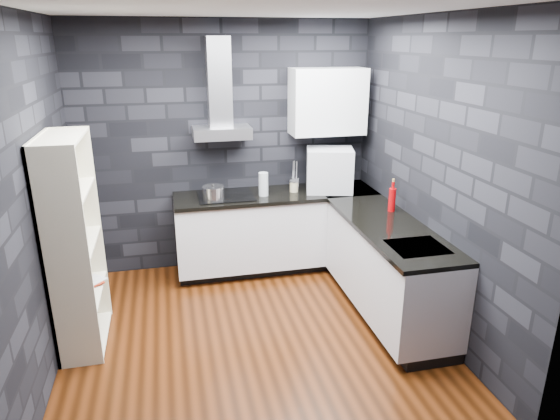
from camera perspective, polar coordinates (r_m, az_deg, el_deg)
name	(u,v)px	position (r m, az deg, el deg)	size (l,w,h in m)	color
ground	(253,335)	(4.57, -3.10, -14.10)	(3.20, 3.20, 0.00)	#461D0A
ceiling	(246,8)	(3.83, -3.88, 22.03)	(3.20, 3.20, 0.00)	white
wall_back	(225,148)	(5.56, -6.29, 7.03)	(3.20, 0.05, 2.70)	black
wall_front	(305,281)	(2.52, 2.86, -8.15)	(3.20, 0.05, 2.70)	black
wall_left	(31,204)	(4.07, -26.60, 0.59)	(0.05, 3.20, 2.70)	black
wall_right	(434,178)	(4.54, 17.24, 3.54)	(0.05, 3.20, 2.70)	black
toekick_back	(275,262)	(5.78, -0.53, -5.98)	(2.18, 0.50, 0.10)	black
toekick_right	(388,307)	(4.99, 12.29, -10.82)	(0.50, 1.78, 0.10)	black
counter_back_cab	(276,229)	(5.58, -0.46, -2.15)	(2.20, 0.60, 0.76)	silver
counter_right_cab	(388,267)	(4.78, 12.22, -6.41)	(0.60, 1.80, 0.76)	silver
counter_back_top	(276,195)	(5.44, -0.45, 1.75)	(2.20, 0.62, 0.04)	black
counter_right_top	(390,227)	(4.62, 12.45, -1.94)	(0.62, 1.80, 0.04)	black
counter_corner_top	(345,190)	(5.66, 7.46, 2.30)	(0.62, 0.62, 0.04)	black
hood_body	(222,133)	(5.32, -6.66, 8.78)	(0.60, 0.34, 0.12)	#B2B2B7
hood_chimney	(219,82)	(5.32, -6.96, 14.32)	(0.24, 0.20, 0.90)	#B2B2B7
upper_cabinet	(328,102)	(5.52, 5.45, 12.24)	(0.80, 0.35, 0.70)	silver
cooktop	(226,196)	(5.35, -6.23, 1.64)	(0.58, 0.50, 0.01)	black
sink_rim	(417,247)	(4.20, 15.44, -4.11)	(0.44, 0.40, 0.01)	#B2B2B7
pot	(213,194)	(5.19, -7.62, 1.86)	(0.22, 0.22, 0.13)	silver
glass_vase	(263,184)	(5.32, -1.91, 2.97)	(0.10, 0.10, 0.25)	silver
storage_jar	(294,187)	(5.47, 1.60, 2.68)	(0.09, 0.09, 0.11)	tan
utensil_crock	(294,183)	(5.57, 1.65, 3.08)	(0.10, 0.10, 0.13)	silver
appliance_garage	(329,171)	(5.48, 5.67, 4.47)	(0.49, 0.38, 0.49)	silver
red_bottle	(392,200)	(4.95, 12.68, 1.14)	(0.07, 0.07, 0.23)	#9C0307
bookshelf	(75,244)	(4.42, -22.43, -3.66)	(0.34, 0.80, 1.80)	beige
fruit_bowl	(71,246)	(4.29, -22.75, -3.86)	(0.19, 0.19, 0.05)	white
book_red	(81,275)	(4.65, -21.80, -6.89)	(0.16, 0.02, 0.21)	maroon
book_second	(81,268)	(4.72, -21.77, -6.19)	(0.18, 0.02, 0.25)	#B2B2B2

